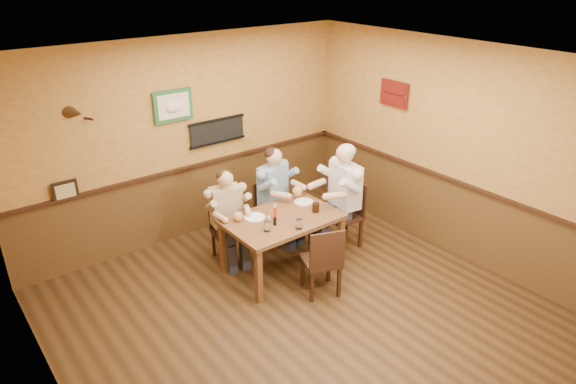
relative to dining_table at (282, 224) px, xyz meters
The scene contains 17 objects.
room 1.28m from the dining_table, 109.07° to the right, with size 5.02×5.03×2.81m.
dining_table is the anchor object (origin of this frame).
chair_back_left 0.81m from the dining_table, 122.53° to the left, with size 0.37×0.37×0.80m, color #341C10, non-canonical shape.
chair_back_right 0.83m from the dining_table, 62.21° to the left, with size 0.40×0.40×0.87m, color #341C10, non-canonical shape.
chair_right_end 1.06m from the dining_table, ahead, with size 0.43×0.43×0.93m, color #341C10, non-canonical shape.
chair_near_side 0.70m from the dining_table, 84.24° to the right, with size 0.42×0.42×0.91m, color #341C10, non-canonical shape.
diner_tan_shirt 0.77m from the dining_table, 122.53° to the left, with size 0.53×0.53×1.15m, color tan, non-canonical shape.
diner_blue_polo 0.80m from the dining_table, 62.21° to the left, with size 0.57×0.57×1.24m, color #7898B4, non-canonical shape.
diner_white_elder 1.04m from the dining_table, ahead, with size 0.62×0.62×1.33m, color silver, non-canonical shape.
water_glass_left 0.41m from the dining_table, 154.94° to the right, with size 0.08×0.08×0.13m, color white.
water_glass_mid 0.38m from the dining_table, 92.65° to the right, with size 0.08×0.08×0.12m, color silver.
cola_tumbler 0.47m from the dining_table, 17.67° to the right, with size 0.09×0.09×0.12m, color black.
hot_sauce_bottle 0.21m from the dining_table, behind, with size 0.04×0.04×0.18m, color red.
salt_shaker 0.26m from the dining_table, behind, with size 0.04×0.04×0.09m, color silver.
pepper_shaker 0.26m from the dining_table, 152.21° to the right, with size 0.04×0.04×0.10m, color black.
plate_far_left 0.36m from the dining_table, 144.66° to the left, with size 0.26×0.26×0.02m, color white.
plate_far_right 0.51m from the dining_table, 19.03° to the left, with size 0.25×0.25×0.02m, color white.
Camera 1 is at (-3.01, -3.60, 3.69)m, focal length 32.00 mm.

